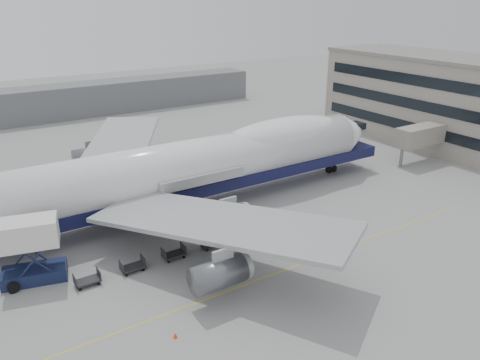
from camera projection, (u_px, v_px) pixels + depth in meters
ground at (234, 250)px, 49.54m from camera, size 260.00×260.00×0.00m
apron_line at (267, 277)px, 44.85m from camera, size 60.00×0.15×0.01m
hangar at (17, 107)px, 98.04m from camera, size 110.00×8.00×7.00m
airliner at (186, 167)px, 57.21m from camera, size 67.00×55.30×19.98m
catering_truck at (30, 248)px, 43.14m from camera, size 6.24×4.93×6.26m
traffic_cone at (175, 335)px, 36.76m from camera, size 0.34×0.34×0.50m
dolly_0 at (87, 280)px, 43.38m from camera, size 2.30×1.35×1.30m
dolly_1 at (133, 266)px, 45.60m from camera, size 2.30×1.35×1.30m
dolly_2 at (174, 254)px, 47.81m from camera, size 2.30×1.35×1.30m
dolly_3 at (211, 242)px, 50.02m from camera, size 2.30×1.35×1.30m
dolly_4 at (246, 232)px, 52.24m from camera, size 2.30×1.35×1.30m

